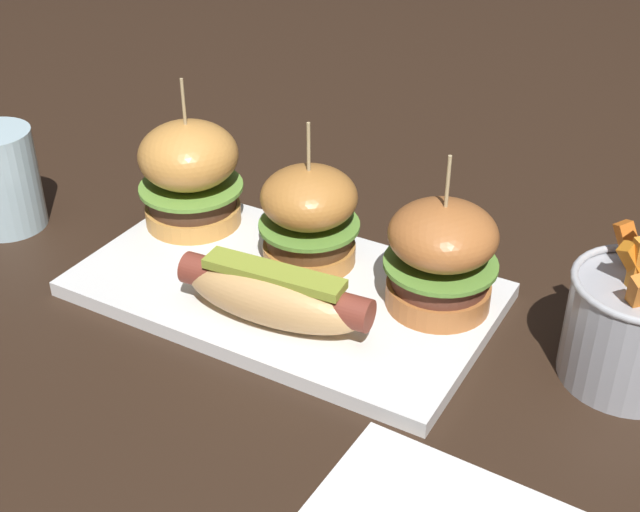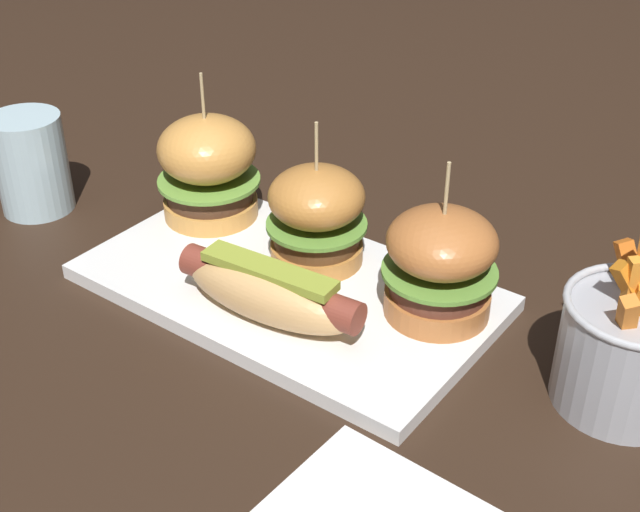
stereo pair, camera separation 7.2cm
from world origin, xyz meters
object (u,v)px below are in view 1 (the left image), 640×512
object	(u,v)px
hot_dog	(274,294)
slider_right	(441,256)
water_glass	(1,180)
slider_center	(309,215)
slider_left	(190,173)
platter_main	(285,289)
fries_bucket	(635,326)

from	to	relation	value
hot_dog	slider_right	bearing A→B (deg)	39.54
water_glass	slider_right	bearing A→B (deg)	8.83
water_glass	slider_center	bearing A→B (deg)	13.49
slider_left	water_glass	bearing A→B (deg)	-155.55
platter_main	hot_dog	world-z (taller)	hot_dog
platter_main	slider_center	bearing A→B (deg)	90.61
slider_left	fries_bucket	world-z (taller)	slider_left
hot_dog	fries_bucket	size ratio (longest dim) A/B	1.20
hot_dog	water_glass	world-z (taller)	water_glass
platter_main	slider_left	distance (m)	0.16
slider_left	slider_center	world-z (taller)	slider_left
slider_right	water_glass	bearing A→B (deg)	-171.17
platter_main	fries_bucket	xyz separation A→B (m)	(0.29, 0.04, 0.04)
slider_left	slider_center	bearing A→B (deg)	-2.06
slider_left	slider_center	size ratio (longest dim) A/B	1.09
slider_left	water_glass	xyz separation A→B (m)	(-0.18, -0.08, -0.02)
slider_right	fries_bucket	distance (m)	0.16
platter_main	slider_left	world-z (taller)	slider_left
hot_dog	fries_bucket	distance (m)	0.28
hot_dog	slider_right	size ratio (longest dim) A/B	1.22
slider_left	water_glass	world-z (taller)	slider_left
slider_center	water_glass	size ratio (longest dim) A/B	1.33
slider_center	fries_bucket	bearing A→B (deg)	-0.90
slider_left	slider_center	distance (m)	0.14
slider_left	slider_right	distance (m)	0.27
hot_dog	fries_bucket	xyz separation A→B (m)	(0.27, 0.09, 0.01)
water_glass	fries_bucket	bearing A→B (deg)	6.64
slider_center	hot_dog	bearing A→B (deg)	-76.45
slider_left	slider_right	xyz separation A→B (m)	(0.27, -0.01, -0.00)
slider_left	fries_bucket	size ratio (longest dim) A/B	1.05
fries_bucket	water_glass	world-z (taller)	fries_bucket
hot_dog	platter_main	bearing A→B (deg)	113.81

